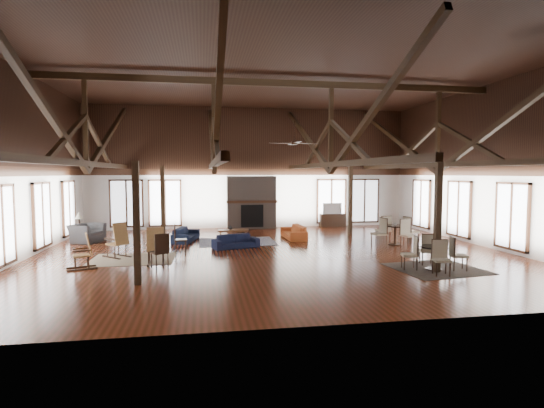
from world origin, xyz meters
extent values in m
plane|color=#5B2313|center=(0.00, 0.00, 0.00)|extent=(16.00, 16.00, 0.00)
cube|color=black|center=(0.00, 0.00, 6.00)|extent=(16.00, 14.00, 0.02)
cube|color=white|center=(0.00, 7.00, 3.00)|extent=(16.00, 0.02, 6.00)
cube|color=white|center=(0.00, -7.00, 3.00)|extent=(16.00, 0.02, 6.00)
cube|color=white|center=(-8.00, 0.00, 3.00)|extent=(0.02, 14.00, 6.00)
cube|color=white|center=(8.00, 0.00, 3.00)|extent=(0.02, 14.00, 6.00)
cube|color=black|center=(0.00, 0.00, 5.75)|extent=(15.60, 0.18, 0.22)
cube|color=black|center=(-6.00, 0.00, 3.05)|extent=(0.16, 13.70, 0.18)
cube|color=black|center=(-6.00, 0.00, 4.40)|extent=(0.14, 0.14, 2.70)
cube|color=black|center=(-6.00, 3.50, 4.28)|extent=(0.15, 7.07, 3.12)
cube|color=black|center=(-6.00, -3.50, 4.28)|extent=(0.15, 7.07, 3.12)
cube|color=black|center=(-2.00, 0.00, 3.05)|extent=(0.16, 13.70, 0.18)
cube|color=black|center=(-2.00, 0.00, 4.40)|extent=(0.14, 0.14, 2.70)
cube|color=black|center=(-2.00, 3.50, 4.28)|extent=(0.15, 7.07, 3.12)
cube|color=black|center=(-2.00, -3.50, 4.28)|extent=(0.15, 7.07, 3.12)
cube|color=black|center=(2.00, 0.00, 3.05)|extent=(0.16, 13.70, 0.18)
cube|color=black|center=(2.00, 0.00, 4.40)|extent=(0.14, 0.14, 2.70)
cube|color=black|center=(2.00, 3.50, 4.28)|extent=(0.15, 7.07, 3.12)
cube|color=black|center=(2.00, -3.50, 4.28)|extent=(0.15, 7.07, 3.12)
cube|color=black|center=(6.00, 0.00, 3.05)|extent=(0.16, 13.70, 0.18)
cube|color=black|center=(6.00, 0.00, 4.40)|extent=(0.14, 0.14, 2.70)
cube|color=black|center=(6.00, 3.50, 4.28)|extent=(0.15, 7.07, 3.12)
cube|color=black|center=(6.00, -3.50, 4.28)|extent=(0.15, 7.07, 3.12)
cube|color=black|center=(-4.00, -3.50, 1.52)|extent=(0.16, 0.16, 3.05)
cube|color=black|center=(4.00, -3.50, 1.52)|extent=(0.16, 0.16, 3.05)
cube|color=black|center=(-4.00, 3.50, 1.52)|extent=(0.16, 0.16, 3.05)
cube|color=black|center=(4.00, 3.50, 1.52)|extent=(0.16, 0.16, 3.05)
cube|color=#65574D|center=(0.00, 6.68, 1.30)|extent=(2.40, 0.62, 2.60)
cube|color=black|center=(0.00, 6.36, 0.65)|extent=(1.10, 0.06, 1.10)
cube|color=black|center=(0.00, 6.40, 1.35)|extent=(2.50, 0.20, 0.12)
cylinder|color=black|center=(0.50, -1.00, 4.05)|extent=(0.04, 0.04, 0.70)
cylinder|color=black|center=(0.50, -1.00, 3.70)|extent=(0.20, 0.20, 0.10)
cube|color=black|center=(0.95, -1.00, 3.70)|extent=(0.70, 0.12, 0.02)
cube|color=black|center=(0.50, -0.55, 3.70)|extent=(0.12, 0.70, 0.02)
cube|color=black|center=(0.05, -1.00, 3.70)|extent=(0.70, 0.12, 0.02)
cube|color=black|center=(0.50, -1.45, 3.70)|extent=(0.12, 0.70, 0.02)
imported|color=black|center=(-1.21, 1.22, 0.25)|extent=(1.80, 1.12, 0.49)
imported|color=#121B34|center=(-3.08, 3.18, 0.27)|extent=(1.93, 1.12, 0.53)
imported|color=#C15725|center=(1.38, 3.12, 0.28)|extent=(1.91, 0.81, 0.55)
cube|color=brown|center=(-1.19, 2.79, 0.44)|extent=(1.29, 0.75, 0.06)
cube|color=brown|center=(-1.70, 2.59, 0.21)|extent=(0.06, 0.06, 0.41)
cube|color=brown|center=(-1.70, 2.99, 0.21)|extent=(0.06, 0.06, 0.41)
cube|color=brown|center=(-0.67, 2.59, 0.21)|extent=(0.06, 0.06, 0.41)
cube|color=brown|center=(-0.67, 2.99, 0.21)|extent=(0.06, 0.06, 0.41)
imported|color=#B2B2B2|center=(-1.31, 2.83, 0.57)|extent=(0.24, 0.24, 0.20)
imported|color=#303033|center=(-6.94, 3.42, 0.37)|extent=(1.46, 1.39, 0.74)
cube|color=black|center=(-7.33, 3.83, 0.31)|extent=(0.46, 0.46, 0.61)
cylinder|color=black|center=(-7.33, 3.83, 0.80)|extent=(0.08, 0.08, 0.37)
cone|color=beige|center=(-7.33, 3.83, 1.04)|extent=(0.33, 0.33, 0.27)
cube|color=olive|center=(-5.19, 0.13, 0.44)|extent=(0.70, 0.70, 0.05)
cube|color=olive|center=(-5.02, -0.03, 0.79)|extent=(0.49, 0.50, 0.73)
cube|color=black|center=(-5.33, -0.02, 0.03)|extent=(0.69, 0.65, 0.05)
cube|color=black|center=(-5.05, 0.29, 0.03)|extent=(0.69, 0.65, 0.05)
cube|color=olive|center=(-3.81, -1.07, 0.44)|extent=(0.52, 0.50, 0.05)
cube|color=olive|center=(-3.81, -1.30, 0.78)|extent=(0.51, 0.21, 0.72)
cube|color=black|center=(-4.02, -1.08, 0.03)|extent=(0.08, 0.89, 0.05)
cube|color=black|center=(-3.61, -1.06, 0.03)|extent=(0.08, 0.89, 0.05)
cube|color=olive|center=(-5.85, -1.49, 0.39)|extent=(0.55, 0.56, 0.05)
cube|color=olive|center=(-5.65, -1.43, 0.70)|extent=(0.31, 0.48, 0.65)
cube|color=black|center=(-5.79, -1.67, 0.02)|extent=(0.77, 0.30, 0.05)
cube|color=black|center=(-5.90, -1.31, 0.02)|extent=(0.77, 0.30, 0.05)
cube|color=black|center=(-3.17, 0.59, 0.45)|extent=(0.46, 0.46, 0.05)
cube|color=black|center=(-3.35, 0.58, 0.72)|extent=(0.08, 0.42, 0.55)
cylinder|color=black|center=(-3.17, 0.59, 0.22)|extent=(0.03, 0.03, 0.45)
cube|color=black|center=(-3.64, -1.75, 0.47)|extent=(0.59, 0.59, 0.05)
cube|color=black|center=(-3.55, -1.92, 0.75)|extent=(0.41, 0.24, 0.57)
cylinder|color=black|center=(-3.64, -1.75, 0.23)|extent=(0.04, 0.04, 0.47)
cylinder|color=black|center=(4.08, -3.23, 0.66)|extent=(0.78, 0.78, 0.04)
cylinder|color=black|center=(4.08, -3.23, 0.34)|extent=(0.10, 0.10, 0.64)
cylinder|color=black|center=(4.08, -3.23, 0.02)|extent=(0.47, 0.47, 0.04)
cylinder|color=black|center=(4.88, 0.91, 0.74)|extent=(0.87, 0.87, 0.04)
cylinder|color=black|center=(4.88, 0.91, 0.38)|extent=(0.10, 0.10, 0.72)
cylinder|color=black|center=(4.88, 0.91, 0.02)|extent=(0.52, 0.52, 0.04)
imported|color=#B2B2B2|center=(4.12, -3.30, 0.73)|extent=(0.15, 0.15, 0.10)
imported|color=#B2B2B2|center=(4.88, 0.92, 0.80)|extent=(0.14, 0.14, 0.09)
cube|color=black|center=(4.21, 6.75, 0.33)|extent=(1.31, 0.49, 0.66)
imported|color=#B2B2B2|center=(4.18, 6.75, 0.94)|extent=(0.98, 0.17, 0.56)
cube|color=tan|center=(-4.62, -0.30, 0.01)|extent=(2.64, 2.09, 0.01)
cube|color=#1B1F4C|center=(-1.05, 2.61, 0.01)|extent=(2.99, 2.24, 0.01)
cube|color=black|center=(4.22, -3.13, 0.01)|extent=(2.65, 2.46, 0.01)
camera|label=1|loc=(-2.40, -14.22, 2.75)|focal=28.00mm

